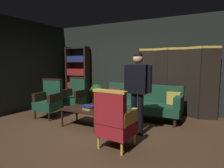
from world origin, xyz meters
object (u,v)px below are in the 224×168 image
potted_plant (97,94)px  armchair_gilt_accent (115,121)px  folding_screen (175,80)px  book_navy_cloth (89,106)px  armchair_wing_left (75,95)px  bookshelf (78,74)px  velvet_couch (141,101)px  coffee_table (85,111)px  armchair_wing_right (49,100)px  book_tan_leather (89,109)px  standing_figure (138,85)px  book_black_cloth (89,107)px

potted_plant → armchair_gilt_accent: bearing=-52.1°
folding_screen → book_navy_cloth: size_ratio=8.39×
armchair_wing_left → bookshelf: bearing=123.8°
velvet_couch → coffee_table: velvet_couch is taller
velvet_couch → armchair_wing_right: size_ratio=2.04×
book_tan_leather → standing_figure: bearing=6.8°
armchair_wing_left → potted_plant: armchair_wing_left is taller
armchair_gilt_accent → armchair_wing_right: (-2.42, 0.84, 0.00)m
velvet_couch → armchair_wing_right: bearing=-152.6°
folding_screen → book_navy_cloth: 2.58m
book_navy_cloth → book_black_cloth: bearing=0.0°
bookshelf → standing_figure: (3.02, -1.95, -0.05)m
coffee_table → book_navy_cloth: 0.20m
velvet_couch → standing_figure: (0.32, -1.20, 0.57)m
book_tan_leather → coffee_table: bearing=165.5°
book_black_cloth → standing_figure: bearing=6.8°
coffee_table → book_tan_leather: book_tan_leather is taller
standing_figure → potted_plant: size_ratio=2.21×
velvet_couch → book_black_cloth: velvet_couch is taller
folding_screen → velvet_couch: folding_screen is taller
armchair_gilt_accent → standing_figure: size_ratio=0.61×
coffee_table → armchair_wing_left: (-1.07, 0.99, 0.12)m
book_navy_cloth → coffee_table: bearing=165.5°
folding_screen → potted_plant: 2.55m
bookshelf → book_black_cloth: bookshelf is taller
folding_screen → potted_plant: size_ratio=2.81×
bookshelf → coffee_table: size_ratio=2.05×
book_black_cloth → potted_plant: bearing=117.2°
velvet_couch → standing_figure: bearing=-74.9°
bookshelf → potted_plant: 1.19m
velvet_couch → armchair_wing_left: bearing=-171.2°
coffee_table → standing_figure: 1.41m
armchair_gilt_accent → book_tan_leather: size_ratio=4.30×
velvet_couch → potted_plant: (-1.73, 0.50, -0.01)m
book_black_cloth → armchair_gilt_accent: bearing=-33.3°
folding_screen → book_black_cloth: bearing=-127.5°
folding_screen → velvet_couch: bearing=-138.3°
coffee_table → book_tan_leather: (0.15, -0.04, 0.07)m
folding_screen → book_black_cloth: size_ratio=11.41×
bookshelf → armchair_gilt_accent: size_ratio=1.97×
armchair_wing_left → book_navy_cloth: (1.22, -1.03, 0.02)m
bookshelf → book_navy_cloth: 2.88m
armchair_gilt_accent → book_navy_cloth: armchair_gilt_accent is taller
bookshelf → armchair_gilt_accent: 4.03m
velvet_couch → potted_plant: 1.80m
coffee_table → armchair_wing_right: bearing=173.2°
potted_plant → book_navy_cloth: size_ratio=2.99×
folding_screen → armchair_wing_left: bearing=-160.3°
velvet_couch → book_tan_leather: size_ratio=8.77×
book_navy_cloth → armchair_gilt_accent: bearing=-33.3°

